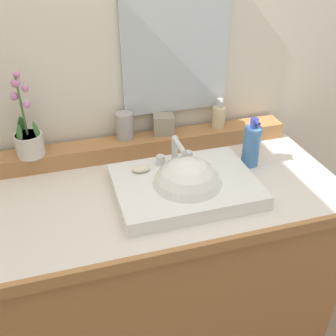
{
  "coord_description": "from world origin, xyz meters",
  "views": [
    {
      "loc": [
        -0.3,
        -1.15,
        1.7
      ],
      "look_at": [
        0.03,
        -0.02,
        0.96
      ],
      "focal_mm": 42.25,
      "sensor_mm": 36.0,
      "label": 1
    }
  ],
  "objects_px": {
    "soap_dispenser": "(219,116)",
    "lotion_bottle": "(251,145)",
    "potted_plant": "(28,138)",
    "tumbler_cup": "(125,126)",
    "trinket_box": "(164,124)",
    "soap_bar": "(141,168)",
    "sink_basin": "(186,189)"
  },
  "relations": [
    {
      "from": "potted_plant",
      "to": "soap_dispenser",
      "type": "bearing_deg",
      "value": 1.71
    },
    {
      "from": "tumbler_cup",
      "to": "trinket_box",
      "type": "height_order",
      "value": "tumbler_cup"
    },
    {
      "from": "potted_plant",
      "to": "tumbler_cup",
      "type": "bearing_deg",
      "value": 5.03
    },
    {
      "from": "soap_bar",
      "to": "potted_plant",
      "type": "relative_size",
      "value": 0.22
    },
    {
      "from": "tumbler_cup",
      "to": "trinket_box",
      "type": "distance_m",
      "value": 0.16
    },
    {
      "from": "soap_bar",
      "to": "lotion_bottle",
      "type": "bearing_deg",
      "value": 1.15
    },
    {
      "from": "soap_dispenser",
      "to": "tumbler_cup",
      "type": "height_order",
      "value": "soap_dispenser"
    },
    {
      "from": "soap_bar",
      "to": "soap_dispenser",
      "type": "relative_size",
      "value": 0.55
    },
    {
      "from": "potted_plant",
      "to": "tumbler_cup",
      "type": "relative_size",
      "value": 2.95
    },
    {
      "from": "potted_plant",
      "to": "soap_dispenser",
      "type": "distance_m",
      "value": 0.78
    },
    {
      "from": "lotion_bottle",
      "to": "soap_dispenser",
      "type": "bearing_deg",
      "value": 101.8
    },
    {
      "from": "potted_plant",
      "to": "soap_dispenser",
      "type": "xyz_separation_m",
      "value": [
        0.78,
        0.02,
        -0.02
      ]
    },
    {
      "from": "tumbler_cup",
      "to": "soap_bar",
      "type": "bearing_deg",
      "value": -87.93
    },
    {
      "from": "tumbler_cup",
      "to": "sink_basin",
      "type": "bearing_deg",
      "value": -67.62
    },
    {
      "from": "potted_plant",
      "to": "sink_basin",
      "type": "bearing_deg",
      "value": -31.79
    },
    {
      "from": "sink_basin",
      "to": "tumbler_cup",
      "type": "height_order",
      "value": "tumbler_cup"
    },
    {
      "from": "tumbler_cup",
      "to": "trinket_box",
      "type": "relative_size",
      "value": 1.31
    },
    {
      "from": "potted_plant",
      "to": "soap_dispenser",
      "type": "height_order",
      "value": "potted_plant"
    },
    {
      "from": "potted_plant",
      "to": "lotion_bottle",
      "type": "xyz_separation_m",
      "value": [
        0.83,
        -0.2,
        -0.06
      ]
    },
    {
      "from": "potted_plant",
      "to": "soap_dispenser",
      "type": "relative_size",
      "value": 2.52
    },
    {
      "from": "trinket_box",
      "to": "lotion_bottle",
      "type": "bearing_deg",
      "value": -27.68
    },
    {
      "from": "soap_bar",
      "to": "trinket_box",
      "type": "bearing_deg",
      "value": 57.06
    },
    {
      "from": "soap_dispenser",
      "to": "lotion_bottle",
      "type": "relative_size",
      "value": 0.64
    },
    {
      "from": "soap_dispenser",
      "to": "sink_basin",
      "type": "bearing_deg",
      "value": -127.29
    },
    {
      "from": "trinket_box",
      "to": "lotion_bottle",
      "type": "xyz_separation_m",
      "value": [
        0.29,
        -0.23,
        -0.02
      ]
    },
    {
      "from": "soap_dispenser",
      "to": "tumbler_cup",
      "type": "xyz_separation_m",
      "value": [
        -0.41,
        0.01,
        0.0
      ]
    },
    {
      "from": "soap_bar",
      "to": "sink_basin",
      "type": "bearing_deg",
      "value": -39.33
    },
    {
      "from": "potted_plant",
      "to": "tumbler_cup",
      "type": "height_order",
      "value": "potted_plant"
    },
    {
      "from": "soap_bar",
      "to": "potted_plant",
      "type": "bearing_deg",
      "value": 151.28
    },
    {
      "from": "soap_dispenser",
      "to": "tumbler_cup",
      "type": "bearing_deg",
      "value": 178.67
    },
    {
      "from": "soap_bar",
      "to": "soap_dispenser",
      "type": "height_order",
      "value": "soap_dispenser"
    },
    {
      "from": "sink_basin",
      "to": "potted_plant",
      "type": "bearing_deg",
      "value": 148.21
    }
  ]
}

